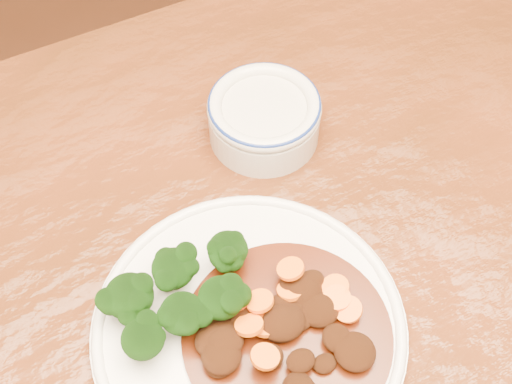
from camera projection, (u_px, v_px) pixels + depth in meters
name	position (u px, v px, depth m)	size (l,w,h in m)	color
dining_table	(316.00, 382.00, 0.66)	(1.51, 0.91, 0.75)	#5C2610
dinner_plate	(249.00, 327.00, 0.59)	(0.26, 0.26, 0.02)	white
broccoli_florets	(183.00, 290.00, 0.58)	(0.13, 0.08, 0.05)	#72934C
mince_stew	(281.00, 337.00, 0.58)	(0.17, 0.17, 0.03)	#4B1508
dip_bowl	(264.00, 117.00, 0.70)	(0.11, 0.11, 0.05)	beige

